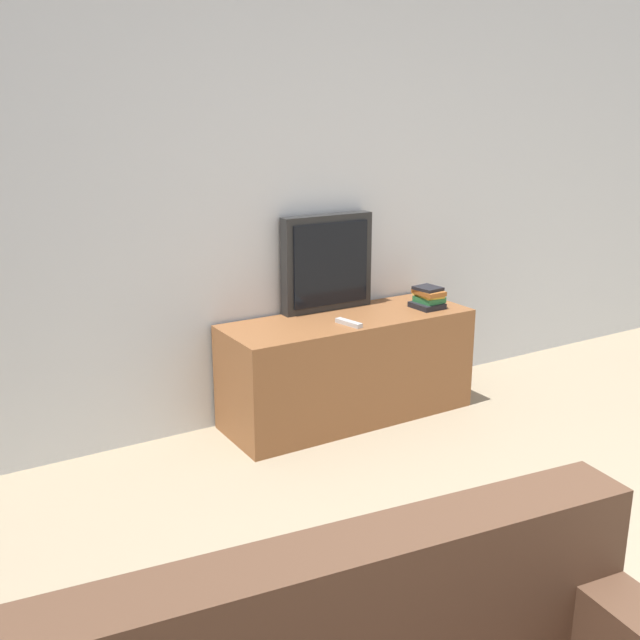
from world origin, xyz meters
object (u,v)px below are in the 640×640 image
at_px(remote_on_stand, 349,323).
at_px(book_stack, 428,298).
at_px(tv_stand, 348,368).
at_px(television, 327,263).

bearing_deg(remote_on_stand, book_stack, 6.09).
xyz_separation_m(tv_stand, remote_on_stand, (-0.08, -0.13, 0.31)).
bearing_deg(television, book_stack, -27.17).
relative_size(tv_stand, remote_on_stand, 8.12).
xyz_separation_m(television, remote_on_stand, (-0.07, -0.33, -0.26)).
height_order(tv_stand, television, television).
distance_m(tv_stand, remote_on_stand, 0.34).
bearing_deg(tv_stand, television, 93.58).
relative_size(television, book_stack, 2.89).
bearing_deg(remote_on_stand, tv_stand, 57.35).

